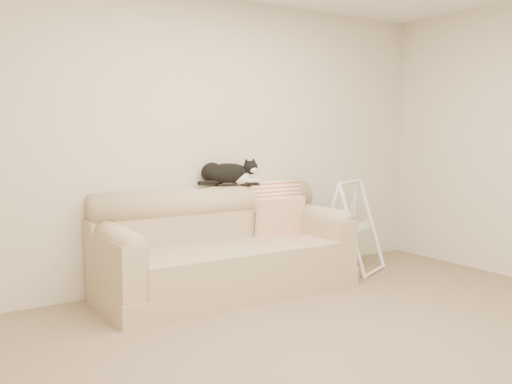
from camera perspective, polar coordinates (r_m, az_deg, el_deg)
ground_plane at (r=3.88m, az=9.89°, el=-15.09°), size 5.00×5.00×0.00m
room_shell at (r=3.62m, az=10.35°, el=8.06°), size 5.04×4.04×2.60m
sofa at (r=5.00m, az=-3.35°, el=-5.96°), size 2.20×0.93×0.90m
remote_a at (r=5.21m, az=-2.91°, el=0.76°), size 0.18×0.07×0.03m
remote_b at (r=5.29m, az=-0.63°, el=0.82°), size 0.18×0.10×0.02m
tuxedo_cat at (r=5.22m, az=-2.83°, el=1.91°), size 0.63×0.28×0.25m
throw_blanket at (r=5.48m, az=1.61°, el=-0.91°), size 0.53×0.38×0.58m
baby_swing at (r=5.81m, az=9.25°, el=-3.29°), size 0.75×0.77×0.91m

